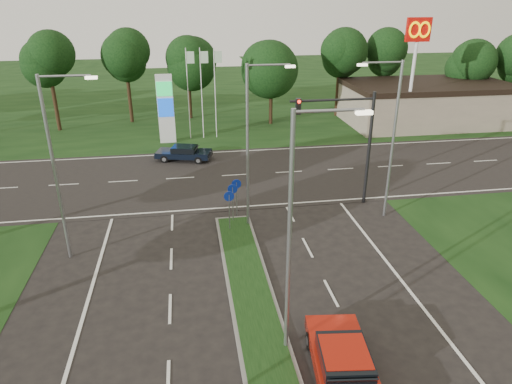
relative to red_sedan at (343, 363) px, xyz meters
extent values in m
cube|color=black|center=(-2.37, 50.79, -0.69)|extent=(160.00, 50.00, 0.02)
cube|color=black|center=(-2.37, 19.79, -0.69)|extent=(160.00, 12.00, 0.02)
cube|color=gray|center=(19.63, 31.79, 1.31)|extent=(16.00, 9.00, 4.00)
cylinder|color=gray|center=(-1.57, 1.79, 3.81)|extent=(0.16, 0.16, 9.00)
cylinder|color=gray|center=(-0.47, 1.79, 8.21)|extent=(2.20, 0.10, 0.10)
cube|color=#FFF2CC|center=(0.63, 1.79, 8.11)|extent=(0.50, 0.22, 0.12)
cylinder|color=gray|center=(-1.57, 11.79, 3.81)|extent=(0.16, 0.16, 9.00)
cylinder|color=gray|center=(-0.47, 11.79, 8.21)|extent=(2.20, 0.10, 0.10)
cube|color=#FFF2CC|center=(0.63, 11.79, 8.11)|extent=(0.50, 0.22, 0.12)
cylinder|color=gray|center=(-10.87, 9.79, 3.81)|extent=(0.16, 0.16, 9.00)
cylinder|color=gray|center=(-9.77, 9.79, 8.21)|extent=(2.20, 0.10, 0.10)
cube|color=#FFF2CC|center=(-8.67, 9.79, 8.11)|extent=(0.50, 0.22, 0.12)
cylinder|color=gray|center=(6.63, 11.79, 3.81)|extent=(0.16, 0.16, 9.00)
cylinder|color=gray|center=(5.53, 11.79, 8.21)|extent=(2.20, 0.10, 0.10)
cube|color=#FFF2CC|center=(4.43, 11.79, 8.11)|extent=(0.50, 0.22, 0.12)
cylinder|color=black|center=(6.13, 13.79, 2.81)|extent=(0.20, 0.20, 7.00)
cylinder|color=black|center=(3.63, 13.79, 5.91)|extent=(5.00, 0.14, 0.14)
cube|color=black|center=(1.63, 13.79, 5.61)|extent=(0.28, 0.28, 0.90)
sphere|color=#FF190C|center=(1.63, 13.61, 5.91)|extent=(0.20, 0.20, 0.20)
cylinder|color=gray|center=(-2.67, 11.29, 0.41)|extent=(0.06, 0.06, 2.20)
cylinder|color=#0C26A5|center=(-2.67, 11.29, 1.41)|extent=(0.56, 0.04, 0.56)
cylinder|color=gray|center=(-2.37, 12.29, 0.41)|extent=(0.06, 0.06, 2.20)
cylinder|color=#0C26A5|center=(-2.37, 12.29, 1.41)|extent=(0.56, 0.04, 0.56)
cylinder|color=gray|center=(-2.07, 12.99, 0.41)|extent=(0.06, 0.06, 2.20)
cylinder|color=#0C26A5|center=(-2.07, 12.99, 1.41)|extent=(0.56, 0.04, 0.56)
cube|color=silver|center=(-6.37, 28.79, 2.31)|extent=(1.40, 0.30, 6.00)
cube|color=#0CA53F|center=(-6.37, 28.61, 4.11)|extent=(1.30, 0.08, 1.20)
cube|color=#0C3FBF|center=(-6.37, 28.61, 2.51)|extent=(1.30, 0.08, 1.60)
cylinder|color=silver|center=(-4.37, 29.79, 3.31)|extent=(0.08, 0.08, 8.00)
cube|color=#B2D8B2|center=(-4.02, 29.79, 6.51)|extent=(0.70, 0.02, 1.00)
cylinder|color=silver|center=(-3.17, 29.79, 3.31)|extent=(0.08, 0.08, 8.00)
cube|color=#B2D8B2|center=(-2.82, 29.79, 6.51)|extent=(0.70, 0.02, 1.00)
cylinder|color=silver|center=(-1.97, 29.79, 3.31)|extent=(0.08, 0.08, 8.00)
cube|color=#B2D8B2|center=(-1.62, 29.79, 6.51)|extent=(0.70, 0.02, 1.00)
cylinder|color=silver|center=(15.63, 27.79, 4.31)|extent=(0.30, 0.30, 10.00)
cube|color=#BF0C07|center=(15.63, 27.79, 8.71)|extent=(2.20, 0.35, 2.00)
torus|color=#FFC600|center=(15.18, 27.57, 8.71)|extent=(1.06, 0.16, 1.06)
torus|color=#FFC600|center=(16.08, 27.57, 8.71)|extent=(1.06, 0.16, 1.06)
cylinder|color=black|center=(-2.37, 35.79, 1.51)|extent=(0.36, 0.36, 4.40)
sphere|color=black|center=(-2.37, 35.79, 5.81)|extent=(6.00, 6.00, 6.00)
sphere|color=black|center=(-2.07, 35.59, 6.81)|extent=(4.80, 4.80, 4.80)
cube|color=#A01508|center=(0.00, 0.02, -0.11)|extent=(2.46, 4.90, 0.48)
cube|color=black|center=(-0.01, -0.07, 0.35)|extent=(1.87, 2.25, 0.45)
cube|color=#A01508|center=(-0.01, -0.07, 0.58)|extent=(1.73, 1.86, 0.04)
cylinder|color=black|center=(-0.70, 1.62, -0.36)|extent=(0.29, 0.68, 0.66)
cylinder|color=black|center=(1.05, 1.42, -0.36)|extent=(0.29, 0.68, 0.66)
cube|color=black|center=(-5.05, 23.74, -0.16)|extent=(4.56, 2.82, 0.43)
cube|color=black|center=(-4.97, 23.72, 0.25)|extent=(2.20, 1.93, 0.41)
cube|color=black|center=(-4.97, 23.72, 0.45)|extent=(1.85, 1.75, 0.04)
cylinder|color=black|center=(-6.57, 23.35, -0.40)|extent=(0.63, 0.35, 0.60)
cylinder|color=black|center=(-6.14, 24.86, -0.40)|extent=(0.63, 0.35, 0.60)
cylinder|color=black|center=(-3.95, 22.61, -0.40)|extent=(0.63, 0.35, 0.60)
cylinder|color=black|center=(-3.53, 24.13, -0.40)|extent=(0.63, 0.35, 0.60)
camera|label=1|loc=(-4.74, -11.19, 11.35)|focal=32.00mm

